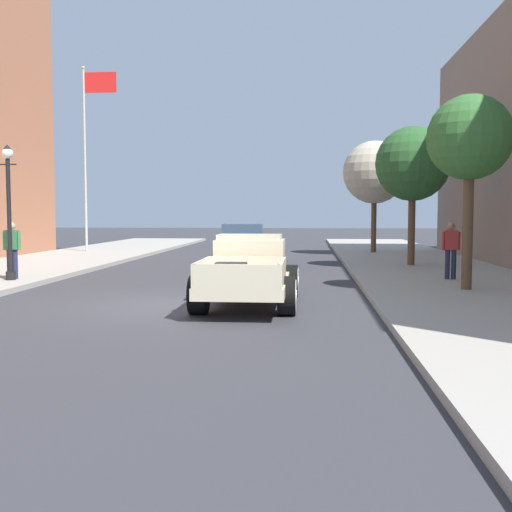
{
  "coord_description": "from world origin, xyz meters",
  "views": [
    {
      "loc": [
        3.02,
        -13.44,
        2.07
      ],
      "look_at": [
        1.78,
        1.68,
        1.0
      ],
      "focal_mm": 43.04,
      "sensor_mm": 36.0,
      "label": 1
    }
  ],
  "objects_px": {
    "hotrod_truck_cream": "(250,271)",
    "street_tree_second": "(413,164)",
    "pedestrian_sidewalk_right": "(451,247)",
    "pedestrian_sidewalk_left": "(12,247)",
    "street_tree_nearest": "(470,139)",
    "street_tree_third": "(374,173)",
    "street_lamp_near": "(9,202)",
    "flagpole": "(89,138)",
    "car_background_blue": "(243,246)"
  },
  "relations": [
    {
      "from": "hotrod_truck_cream",
      "to": "street_tree_second",
      "type": "distance_m",
      "value": 10.87
    },
    {
      "from": "pedestrian_sidewalk_left",
      "to": "flagpole",
      "type": "distance_m",
      "value": 13.93
    },
    {
      "from": "street_tree_third",
      "to": "street_tree_nearest",
      "type": "bearing_deg",
      "value": -87.05
    },
    {
      "from": "hotrod_truck_cream",
      "to": "flagpole",
      "type": "relative_size",
      "value": 0.54
    },
    {
      "from": "flagpole",
      "to": "street_tree_second",
      "type": "distance_m",
      "value": 16.42
    },
    {
      "from": "car_background_blue",
      "to": "street_tree_third",
      "type": "relative_size",
      "value": 0.81
    },
    {
      "from": "street_tree_third",
      "to": "flagpole",
      "type": "bearing_deg",
      "value": -179.06
    },
    {
      "from": "pedestrian_sidewalk_left",
      "to": "pedestrian_sidewalk_right",
      "type": "height_order",
      "value": "same"
    },
    {
      "from": "street_lamp_near",
      "to": "pedestrian_sidewalk_left",
      "type": "bearing_deg",
      "value": 106.62
    },
    {
      "from": "flagpole",
      "to": "street_tree_second",
      "type": "height_order",
      "value": "flagpole"
    },
    {
      "from": "street_tree_second",
      "to": "street_tree_third",
      "type": "xyz_separation_m",
      "value": [
        -0.58,
        7.34,
        0.18
      ]
    },
    {
      "from": "car_background_blue",
      "to": "street_tree_third",
      "type": "xyz_separation_m",
      "value": [
        5.73,
        6.5,
        3.25
      ]
    },
    {
      "from": "pedestrian_sidewalk_left",
      "to": "street_tree_third",
      "type": "relative_size",
      "value": 0.31
    },
    {
      "from": "street_lamp_near",
      "to": "flagpole",
      "type": "xyz_separation_m",
      "value": [
        -2.37,
        13.19,
        3.39
      ]
    },
    {
      "from": "pedestrian_sidewalk_left",
      "to": "flagpole",
      "type": "relative_size",
      "value": 0.18
    },
    {
      "from": "pedestrian_sidewalk_right",
      "to": "street_tree_nearest",
      "type": "distance_m",
      "value": 3.68
    },
    {
      "from": "pedestrian_sidewalk_left",
      "to": "street_tree_nearest",
      "type": "relative_size",
      "value": 0.34
    },
    {
      "from": "pedestrian_sidewalk_right",
      "to": "street_lamp_near",
      "type": "bearing_deg",
      "value": -174.37
    },
    {
      "from": "pedestrian_sidewalk_left",
      "to": "pedestrian_sidewalk_right",
      "type": "relative_size",
      "value": 1.0
    },
    {
      "from": "hotrod_truck_cream",
      "to": "street_tree_second",
      "type": "relative_size",
      "value": 0.98
    },
    {
      "from": "pedestrian_sidewalk_left",
      "to": "street_lamp_near",
      "type": "height_order",
      "value": "street_lamp_near"
    },
    {
      "from": "pedestrian_sidewalk_left",
      "to": "pedestrian_sidewalk_right",
      "type": "xyz_separation_m",
      "value": [
        12.7,
        0.97,
        0.0
      ]
    },
    {
      "from": "car_background_blue",
      "to": "street_lamp_near",
      "type": "height_order",
      "value": "street_lamp_near"
    },
    {
      "from": "street_tree_nearest",
      "to": "street_tree_second",
      "type": "distance_m",
      "value": 7.21
    },
    {
      "from": "street_tree_second",
      "to": "street_lamp_near",
      "type": "bearing_deg",
      "value": -153.7
    },
    {
      "from": "car_background_blue",
      "to": "street_tree_nearest",
      "type": "relative_size",
      "value": 0.91
    },
    {
      "from": "pedestrian_sidewalk_left",
      "to": "pedestrian_sidewalk_right",
      "type": "distance_m",
      "value": 12.73
    },
    {
      "from": "street_lamp_near",
      "to": "street_tree_nearest",
      "type": "distance_m",
      "value": 12.61
    },
    {
      "from": "hotrod_truck_cream",
      "to": "street_tree_third",
      "type": "relative_size",
      "value": 0.92
    },
    {
      "from": "car_background_blue",
      "to": "flagpole",
      "type": "relative_size",
      "value": 0.48
    },
    {
      "from": "pedestrian_sidewalk_right",
      "to": "street_tree_third",
      "type": "distance_m",
      "value": 12.56
    },
    {
      "from": "hotrod_truck_cream",
      "to": "pedestrian_sidewalk_right",
      "type": "xyz_separation_m",
      "value": [
        5.46,
        4.23,
        0.33
      ]
    },
    {
      "from": "pedestrian_sidewalk_right",
      "to": "street_tree_third",
      "type": "relative_size",
      "value": 0.31
    },
    {
      "from": "pedestrian_sidewalk_right",
      "to": "flagpole",
      "type": "distance_m",
      "value": 19.73
    },
    {
      "from": "car_background_blue",
      "to": "street_tree_third",
      "type": "bearing_deg",
      "value": 48.61
    },
    {
      "from": "street_tree_nearest",
      "to": "hotrod_truck_cream",
      "type": "bearing_deg",
      "value": -160.76
    },
    {
      "from": "street_lamp_near",
      "to": "flagpole",
      "type": "relative_size",
      "value": 0.42
    },
    {
      "from": "hotrod_truck_cream",
      "to": "street_tree_nearest",
      "type": "bearing_deg",
      "value": 19.24
    },
    {
      "from": "pedestrian_sidewalk_left",
      "to": "flagpole",
      "type": "bearing_deg",
      "value": 100.05
    },
    {
      "from": "hotrod_truck_cream",
      "to": "flagpole",
      "type": "height_order",
      "value": "flagpole"
    },
    {
      "from": "street_tree_second",
      "to": "pedestrian_sidewalk_right",
      "type": "bearing_deg",
      "value": -86.25
    },
    {
      "from": "flagpole",
      "to": "street_tree_third",
      "type": "relative_size",
      "value": 1.69
    },
    {
      "from": "pedestrian_sidewalk_right",
      "to": "flagpole",
      "type": "relative_size",
      "value": 0.18
    },
    {
      "from": "street_lamp_near",
      "to": "street_tree_third",
      "type": "bearing_deg",
      "value": 48.87
    },
    {
      "from": "flagpole",
      "to": "street_tree_second",
      "type": "bearing_deg",
      "value": -25.86
    },
    {
      "from": "pedestrian_sidewalk_left",
      "to": "street_lamp_near",
      "type": "xyz_separation_m",
      "value": [
        0.08,
        -0.27,
        1.3
      ]
    },
    {
      "from": "street_tree_nearest",
      "to": "street_tree_third",
      "type": "relative_size",
      "value": 0.9
    },
    {
      "from": "hotrod_truck_cream",
      "to": "street_tree_nearest",
      "type": "xyz_separation_m",
      "value": [
        5.31,
        1.85,
        3.13
      ]
    },
    {
      "from": "street_tree_nearest",
      "to": "street_tree_third",
      "type": "xyz_separation_m",
      "value": [
        -0.75,
        14.55,
        0.13
      ]
    },
    {
      "from": "pedestrian_sidewalk_left",
      "to": "street_tree_third",
      "type": "bearing_deg",
      "value": 48.1
    }
  ]
}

